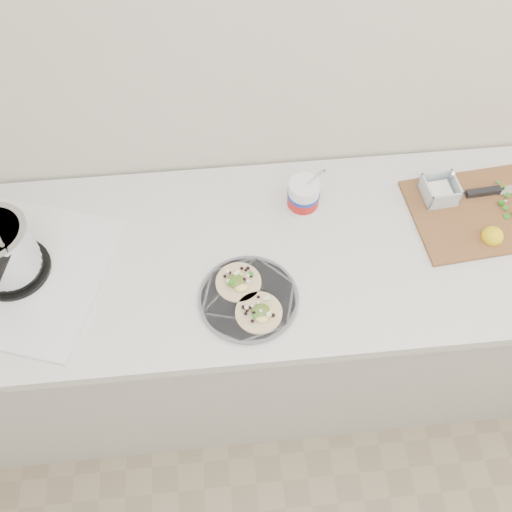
{
  "coord_description": "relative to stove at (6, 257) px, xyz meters",
  "views": [
    {
      "loc": [
        -0.14,
        0.53,
        2.25
      ],
      "look_at": [
        -0.06,
        1.36,
        0.96
      ],
      "focal_mm": 40.0,
      "sensor_mm": 36.0,
      "label": 1
    }
  ],
  "objects": [
    {
      "name": "tub",
      "position": [
        0.82,
        0.15,
        -0.01
      ],
      "size": [
        0.09,
        0.09,
        0.21
      ],
      "rotation": [
        0.0,
        0.0,
        -0.14
      ],
      "color": "white",
      "rests_on": "counter"
    },
    {
      "name": "stove",
      "position": [
        0.0,
        0.0,
        0.0
      ],
      "size": [
        0.61,
        0.58,
        0.24
      ],
      "rotation": [
        0.0,
        0.0,
        -0.32
      ],
      "color": "silver",
      "rests_on": "counter"
    },
    {
      "name": "cutboard",
      "position": [
        1.35,
        0.09,
        -0.06
      ],
      "size": [
        0.47,
        0.35,
        0.07
      ],
      "rotation": [
        0.0,
        0.0,
        0.09
      ],
      "color": "brown",
      "rests_on": "counter"
    },
    {
      "name": "taco_plate",
      "position": [
        0.63,
        -0.15,
        -0.06
      ],
      "size": [
        0.27,
        0.27,
        0.04
      ],
      "rotation": [
        0.0,
        0.0,
        0.17
      ],
      "color": "#57585E",
      "rests_on": "counter"
    },
    {
      "name": "counter",
      "position": [
        0.72,
        0.02,
        -0.53
      ],
      "size": [
        2.44,
        0.66,
        0.9
      ],
      "color": "beige",
      "rests_on": "ground"
    }
  ]
}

